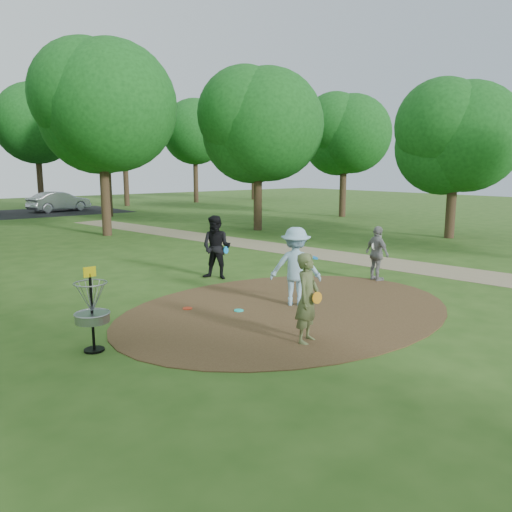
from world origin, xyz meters
TOP-DOWN VIEW (x-y plane):
  - ground at (0.00, 0.00)m, footprint 100.00×100.00m
  - dirt_clearing at (0.00, 0.00)m, footprint 8.40×8.40m
  - footpath at (6.50, 2.00)m, footprint 7.55×39.89m
  - parking_lot at (2.00, 30.00)m, footprint 14.00×8.00m
  - player_observer_with_disc at (-1.23, -1.80)m, footprint 0.73×0.62m
  - player_throwing_with_disc at (0.39, 0.20)m, footprint 1.40×1.36m
  - player_walking_with_disc at (0.61, 3.76)m, footprint 1.09×1.15m
  - player_waiting_with_disc at (4.03, 0.60)m, footprint 0.60×1.00m
  - disc_ground_cyan at (-0.99, 0.62)m, footprint 0.22×0.22m
  - disc_ground_red at (-1.80, 1.51)m, footprint 0.22×0.22m
  - car_right at (4.70, 30.08)m, footprint 4.70×2.48m
  - disc_golf_basket at (-4.50, 0.30)m, footprint 0.63×0.63m
  - tree_ring at (1.94, 9.30)m, footprint 36.93×45.33m

SIDE VIEW (x-z plane):
  - ground at x=0.00m, z-range 0.00..0.00m
  - parking_lot at x=2.00m, z-range 0.00..0.01m
  - footpath at x=6.50m, z-range 0.00..0.01m
  - dirt_clearing at x=0.00m, z-range 0.00..0.02m
  - disc_ground_cyan at x=-0.99m, z-range 0.02..0.04m
  - disc_ground_red at x=-1.80m, z-range 0.02..0.04m
  - car_right at x=4.70m, z-range 0.00..1.47m
  - player_waiting_with_disc at x=4.03m, z-range 0.00..1.60m
  - player_observer_with_disc at x=-1.23m, z-range 0.00..1.70m
  - disc_golf_basket at x=-4.50m, z-range 0.10..1.64m
  - player_walking_with_disc at x=0.61m, z-range 0.00..1.87m
  - player_throwing_with_disc at x=0.39m, z-range 0.00..1.88m
  - tree_ring at x=1.94m, z-range 0.71..9.59m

